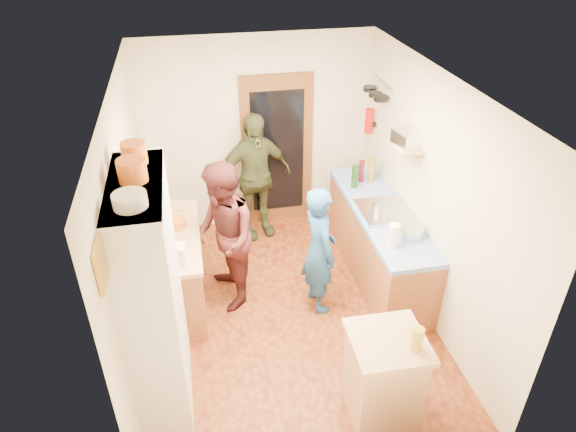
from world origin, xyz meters
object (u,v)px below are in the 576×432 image
object	(u,v)px
person_left	(225,235)
person_back	(255,177)
person_hob	(323,251)
hutch_body	(155,299)
right_counter_base	(378,244)
island_base	(383,380)

from	to	relation	value
person_left	person_back	distance (m)	1.36
person_hob	person_left	distance (m)	1.06
hutch_body	person_hob	size ratio (longest dim) A/B	1.47
person_left	hutch_body	bearing A→B (deg)	-36.36
right_counter_base	person_left	xyz separation A→B (m)	(-1.81, -0.09, 0.43)
island_base	right_counter_base	bearing A→B (deg)	71.24
person_hob	person_back	xyz separation A→B (m)	(-0.48, 1.60, 0.12)
right_counter_base	island_base	xyz separation A→B (m)	(-0.66, -1.95, 0.01)
right_counter_base	person_left	distance (m)	1.86
hutch_body	island_base	distance (m)	2.06
person_back	right_counter_base	bearing A→B (deg)	-55.45
hutch_body	person_back	bearing A→B (deg)	63.99
person_hob	person_back	size ratio (longest dim) A/B	0.87
hutch_body	island_base	bearing A→B (deg)	-19.42
hutch_body	person_left	distance (m)	1.41
right_counter_base	person_hob	world-z (taller)	person_hob
person_left	island_base	bearing A→B (deg)	25.21
hutch_body	person_left	bearing A→B (deg)	60.19
person_hob	person_left	size ratio (longest dim) A/B	0.88
island_base	person_hob	world-z (taller)	person_hob
island_base	person_left	distance (m)	2.22
right_counter_base	person_hob	bearing A→B (deg)	-151.81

